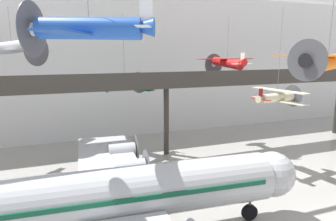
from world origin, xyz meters
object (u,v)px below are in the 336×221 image
at_px(suspended_plane_red_highwing, 227,63).
at_px(suspended_plane_orange_highwing, 327,62).
at_px(suspended_plane_blue_trainer, 89,29).
at_px(suspended_plane_green_biplane, 125,85).
at_px(airliner_silver_main, 105,196).
at_px(suspended_plane_silver_racer, 12,48).
at_px(suspended_plane_cream_biplane, 277,97).

bearing_deg(suspended_plane_red_highwing, suspended_plane_orange_highwing, 158.40).
height_order(suspended_plane_blue_trainer, suspended_plane_green_biplane, suspended_plane_blue_trainer).
relative_size(airliner_silver_main, suspended_plane_silver_racer, 4.27).
xyz_separation_m(suspended_plane_cream_biplane, suspended_plane_red_highwing, (-0.15, 10.32, 3.42)).
bearing_deg(suspended_plane_blue_trainer, suspended_plane_cream_biplane, -134.71).
height_order(airliner_silver_main, suspended_plane_cream_biplane, suspended_plane_cream_biplane).
height_order(suspended_plane_orange_highwing, suspended_plane_cream_biplane, suspended_plane_orange_highwing).
bearing_deg(suspended_plane_silver_racer, suspended_plane_blue_trainer, -28.02).
height_order(suspended_plane_orange_highwing, suspended_plane_green_biplane, suspended_plane_orange_highwing).
bearing_deg(suspended_plane_red_highwing, suspended_plane_silver_racer, 82.46).
bearing_deg(suspended_plane_orange_highwing, airliner_silver_main, -35.38).
relative_size(suspended_plane_orange_highwing, suspended_plane_red_highwing, 0.79).
xyz_separation_m(suspended_plane_silver_racer, suspended_plane_blue_trainer, (6.38, -18.46, 0.85)).
bearing_deg(suspended_plane_green_biplane, suspended_plane_red_highwing, -44.18).
relative_size(suspended_plane_cream_biplane, suspended_plane_red_highwing, 1.22).
height_order(suspended_plane_blue_trainer, suspended_plane_red_highwing, suspended_plane_blue_trainer).
relative_size(airliner_silver_main, suspended_plane_blue_trainer, 3.77).
xyz_separation_m(airliner_silver_main, suspended_plane_cream_biplane, (20.05, 7.05, 4.86)).
xyz_separation_m(suspended_plane_silver_racer, suspended_plane_cream_biplane, (27.00, -11.05, -5.33)).
relative_size(suspended_plane_silver_racer, suspended_plane_blue_trainer, 0.88).
bearing_deg(suspended_plane_green_biplane, suspended_plane_cream_biplane, -77.56).
bearing_deg(suspended_plane_red_highwing, suspended_plane_cream_biplane, 174.85).
xyz_separation_m(airliner_silver_main, suspended_plane_silver_racer, (-6.94, 18.10, 10.20)).
bearing_deg(suspended_plane_orange_highwing, suspended_plane_cream_biplane, -134.88).
distance_m(suspended_plane_orange_highwing, suspended_plane_blue_trainer, 15.07).
distance_m(suspended_plane_cream_biplane, suspended_plane_red_highwing, 10.87).
bearing_deg(suspended_plane_cream_biplane, suspended_plane_red_highwing, 81.89).
relative_size(suspended_plane_silver_racer, suspended_plane_green_biplane, 0.80).
relative_size(suspended_plane_silver_racer, suspended_plane_cream_biplane, 0.76).
distance_m(airliner_silver_main, suspended_plane_silver_racer, 21.90).
relative_size(suspended_plane_orange_highwing, suspended_plane_blue_trainer, 0.76).
height_order(suspended_plane_silver_racer, suspended_plane_green_biplane, suspended_plane_silver_racer).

